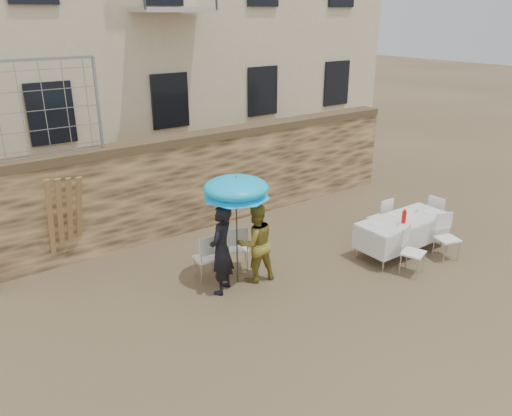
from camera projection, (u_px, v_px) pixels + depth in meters
ground at (317, 337)px, 7.87m from camera, size 80.00×80.00×0.00m
stone_wall at (169, 188)px, 11.25m from camera, size 13.00×0.50×2.20m
chain_link_fence at (10, 114)px, 8.89m from camera, size 3.20×0.06×1.80m
man_suit at (221, 250)px, 8.88m from camera, size 0.73×0.68×1.67m
woman_dress at (256, 243)px, 9.31m from camera, size 0.84×0.71×1.54m
umbrella at (236, 191)px, 8.80m from camera, size 1.22×1.22×1.95m
couple_chair_left at (206, 256)px, 9.42m from camera, size 0.54×0.54×0.96m
couple_chair_right at (237, 247)px, 9.80m from camera, size 0.65×0.65×0.96m
banquet_table at (404, 220)px, 10.42m from camera, size 2.10×0.85×0.78m
soda_bottle at (404, 217)px, 10.13m from camera, size 0.09×0.09×0.26m
table_chair_front_left at (413, 252)px, 9.62m from camera, size 0.61×0.61×0.96m
table_chair_front_right at (448, 238)px, 10.21m from camera, size 0.60×0.60×0.96m
table_chair_back at (379, 217)px, 11.22m from camera, size 0.48×0.48×0.96m
table_chair_side at (439, 215)px, 11.35m from camera, size 0.52×0.52×0.96m
wood_planks at (67, 221)px, 9.68m from camera, size 0.70×0.20×2.00m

